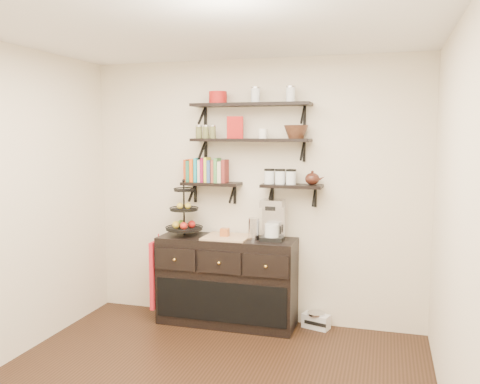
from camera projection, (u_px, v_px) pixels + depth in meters
name	position (u px, v px, depth m)	size (l,w,h in m)	color
ceiling	(189.00, 21.00, 3.43)	(3.50, 3.50, 0.02)	white
back_wall	(254.00, 192.00, 5.25)	(3.50, 0.02, 2.70)	beige
right_wall	(459.00, 232.00, 3.09)	(0.02, 3.50, 2.70)	beige
shelf_top	(251.00, 105.00, 5.02)	(1.20, 0.27, 0.23)	black
shelf_mid	(251.00, 140.00, 5.06)	(1.20, 0.27, 0.23)	black
shelf_low_left	(212.00, 184.00, 5.24)	(0.60, 0.25, 0.23)	black
shelf_low_right	(292.00, 187.00, 5.01)	(0.60, 0.25, 0.23)	black
cookbooks	(207.00, 171.00, 5.24)	(0.43, 0.15, 0.26)	#A73712
glass_canisters	(280.00, 178.00, 5.03)	(0.32, 0.10, 0.13)	silver
sideboard	(227.00, 281.00, 5.19)	(1.40, 0.50, 0.92)	black
fruit_stand	(185.00, 217.00, 5.25)	(0.38, 0.38, 0.56)	black
candle	(225.00, 232.00, 5.14)	(0.08, 0.08, 0.08)	#A25225
coffee_maker	(273.00, 221.00, 5.01)	(0.22, 0.21, 0.41)	black
thermal_carafe	(254.00, 229.00, 5.03)	(0.11, 0.11, 0.22)	silver
apron	(157.00, 273.00, 5.29)	(0.04, 0.30, 0.70)	red
radio	(316.00, 320.00, 5.10)	(0.29, 0.22, 0.16)	silver
recipe_box	(235.00, 127.00, 5.09)	(0.16, 0.06, 0.22)	#A01412
walnut_bowl	(296.00, 132.00, 4.92)	(0.24, 0.24, 0.13)	black
ramekins	(263.00, 134.00, 5.02)	(0.09, 0.09, 0.10)	white
teapot	(312.00, 178.00, 4.94)	(0.19, 0.14, 0.14)	#351710
red_pot	(218.00, 98.00, 5.11)	(0.18, 0.18, 0.12)	#A01412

